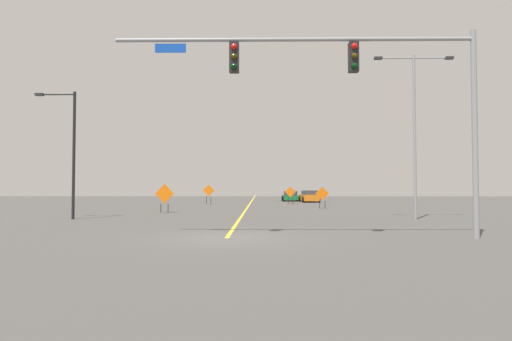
{
  "coord_description": "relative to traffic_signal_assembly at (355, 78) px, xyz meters",
  "views": [
    {
      "loc": [
        1.23,
        -15.57,
        1.82
      ],
      "look_at": [
        0.72,
        23.44,
        3.19
      ],
      "focal_mm": 31.21,
      "sensor_mm": 36.0,
      "label": 1
    }
  ],
  "objects": [
    {
      "name": "car_orange_near",
      "position": [
        2.18,
        35.47,
        -4.98
      ],
      "size": [
        2.08,
        4.63,
        1.33
      ],
      "color": "orange",
      "rests_on": "ground"
    },
    {
      "name": "ground",
      "position": [
        -4.5,
        0.01,
        -5.62
      ],
      "size": [
        127.78,
        127.78,
        0.0
      ],
      "primitive_type": "plane",
      "color": "#4C4947"
    },
    {
      "name": "road_centre_stripe",
      "position": [
        -4.5,
        35.51,
        -5.62
      ],
      "size": [
        0.16,
        70.99,
        0.01
      ],
      "color": "yellow",
      "rests_on": "ground"
    },
    {
      "name": "traffic_signal_assembly",
      "position": [
        0.0,
        0.0,
        0.0
      ],
      "size": [
        12.74,
        0.44,
        7.32
      ],
      "color": "gray",
      "rests_on": "ground"
    },
    {
      "name": "street_lamp_near_left",
      "position": [
        -13.85,
        8.78,
        -1.65
      ],
      "size": [
        2.27,
        0.24,
        7.05
      ],
      "color": "black",
      "rests_on": "ground"
    },
    {
      "name": "construction_sign_median_far",
      "position": [
        1.68,
        20.87,
        -4.5
      ],
      "size": [
        1.11,
        0.1,
        1.77
      ],
      "color": "orange",
      "rests_on": "ground"
    },
    {
      "name": "construction_sign_left_shoulder",
      "position": [
        -0.33,
        30.28,
        -4.5
      ],
      "size": [
        1.09,
        0.31,
        1.78
      ],
      "color": "orange",
      "rests_on": "ground"
    },
    {
      "name": "construction_sign_right_shoulder",
      "position": [
        -8.57,
        28.68,
        -4.35
      ],
      "size": [
        1.15,
        0.18,
        1.97
      ],
      "color": "orange",
      "rests_on": "ground"
    },
    {
      "name": "construction_sign_right_lane",
      "position": [
        -9.95,
        14.87,
        -4.39
      ],
      "size": [
        1.34,
        0.26,
        1.98
      ],
      "color": "orange",
      "rests_on": "ground"
    },
    {
      "name": "car_green_passing",
      "position": [
        0.2,
        38.82,
        -5.03
      ],
      "size": [
        2.01,
        4.1,
        1.22
      ],
      "color": "#196B38",
      "rests_on": "ground"
    },
    {
      "name": "street_lamp_near_right",
      "position": [
        5.19,
        9.05,
        -0.23
      ],
      "size": [
        4.39,
        0.24,
        9.1
      ],
      "color": "gray",
      "rests_on": "ground"
    }
  ]
}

